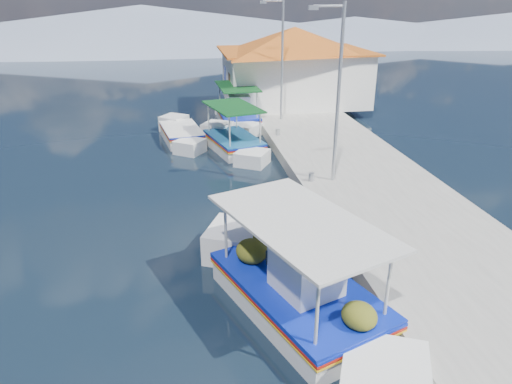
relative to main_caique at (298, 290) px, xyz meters
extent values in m
plane|color=black|center=(-1.71, 4.49, -0.49)|extent=(160.00, 160.00, 0.00)
cube|color=#A9A79E|center=(4.19, 10.49, -0.24)|extent=(5.00, 44.00, 0.50)
cylinder|color=#A5A8AD|center=(2.09, 1.49, 0.16)|extent=(0.20, 0.20, 0.30)
cylinder|color=#A5A8AD|center=(2.09, 6.49, 0.16)|extent=(0.20, 0.20, 0.30)
cylinder|color=#A5A8AD|center=(2.09, 12.49, 0.16)|extent=(0.20, 0.20, 0.30)
cylinder|color=#A5A8AD|center=(2.09, 18.49, 0.16)|extent=(0.20, 0.20, 0.30)
cube|color=white|center=(-0.03, -0.07, -0.28)|extent=(3.58, 4.80, 0.94)
cube|color=white|center=(0.99, 2.58, -0.16)|extent=(2.07, 2.07, 1.04)
cube|color=#0C22A3|center=(-0.03, -0.07, 0.16)|extent=(3.69, 4.94, 0.06)
cube|color=#B01A0F|center=(-0.03, -0.07, 0.08)|extent=(3.69, 4.94, 0.05)
cube|color=yellow|center=(-0.03, -0.07, 0.01)|extent=(3.69, 4.94, 0.04)
cube|color=#0C22A3|center=(-0.03, -0.07, 0.23)|extent=(3.69, 4.91, 0.05)
cube|color=brown|center=(-0.03, -0.07, 0.20)|extent=(3.39, 4.65, 0.05)
cube|color=white|center=(-0.14, -0.35, 0.74)|extent=(1.58, 1.63, 1.09)
cube|color=silver|center=(-0.14, -0.35, 1.31)|extent=(1.72, 1.76, 0.06)
cylinder|color=beige|center=(-0.19, 1.93, 0.99)|extent=(0.07, 0.07, 1.58)
cylinder|color=beige|center=(1.43, 1.30, 0.99)|extent=(0.07, 0.07, 1.58)
cylinder|color=beige|center=(-1.49, -1.44, 0.99)|extent=(0.07, 0.07, 1.58)
cylinder|color=beige|center=(0.13, -2.07, 0.99)|extent=(0.07, 0.07, 1.58)
cube|color=silver|center=(-0.03, -0.07, 1.78)|extent=(3.68, 4.83, 0.07)
ellipsoid|color=#444B14|center=(0.10, 1.36, 0.48)|extent=(0.75, 0.83, 0.56)
ellipsoid|color=#444B14|center=(0.92, 1.58, 0.44)|extent=(0.63, 0.70, 0.48)
ellipsoid|color=#444B14|center=(-0.49, -1.81, 0.45)|extent=(0.67, 0.74, 0.51)
sphere|color=#F44407|center=(1.11, 0.13, 0.94)|extent=(0.40, 0.40, 0.40)
cube|color=white|center=(-0.06, 12.02, -0.30)|extent=(2.54, 3.63, 0.84)
cube|color=white|center=(0.51, 14.16, -0.19)|extent=(1.74, 1.74, 0.93)
cube|color=white|center=(-0.60, 9.96, -0.30)|extent=(1.69, 1.69, 0.79)
cube|color=#0C22A3|center=(-0.06, 12.02, 0.09)|extent=(2.62, 3.73, 0.05)
cube|color=#B01A0F|center=(-0.06, 12.02, 0.02)|extent=(2.62, 3.73, 0.04)
cube|color=yellow|center=(-0.06, 12.02, -0.04)|extent=(2.62, 3.73, 0.04)
cube|color=#165589|center=(-0.06, 12.02, 0.15)|extent=(2.63, 3.71, 0.04)
cube|color=brown|center=(-0.06, 12.02, 0.12)|extent=(2.39, 3.53, 0.04)
cylinder|color=beige|center=(-0.39, 13.54, 0.83)|extent=(0.06, 0.06, 1.41)
cylinder|color=beige|center=(0.98, 13.18, 0.83)|extent=(0.06, 0.06, 1.41)
cylinder|color=beige|center=(-1.09, 10.87, 0.83)|extent=(0.06, 0.06, 1.41)
cylinder|color=beige|center=(0.27, 10.51, 0.83)|extent=(0.06, 0.06, 1.41)
cube|color=#0D451A|center=(-0.06, 12.02, 1.54)|extent=(2.63, 3.65, 0.06)
cube|color=white|center=(-2.40, 13.93, -0.30)|extent=(2.12, 3.30, 0.85)
cube|color=white|center=(-2.05, 15.95, -0.19)|extent=(1.63, 1.63, 0.94)
cube|color=white|center=(-2.73, 11.97, -0.30)|extent=(1.58, 1.58, 0.81)
cube|color=#0C22A3|center=(-2.40, 13.93, 0.10)|extent=(2.18, 3.40, 0.05)
cube|color=#B01A0F|center=(-2.40, 13.93, 0.03)|extent=(2.18, 3.40, 0.04)
cube|color=yellow|center=(-2.40, 13.93, -0.03)|extent=(2.18, 3.40, 0.04)
cube|color=white|center=(-2.40, 13.93, 0.16)|extent=(2.19, 3.37, 0.04)
cube|color=brown|center=(-2.40, 13.93, 0.14)|extent=(1.98, 3.22, 0.04)
cube|color=white|center=(0.72, 16.71, -0.30)|extent=(2.06, 3.72, 0.86)
cube|color=white|center=(0.84, 19.13, -0.19)|extent=(1.93, 1.93, 0.95)
cube|color=white|center=(0.61, 14.37, -0.30)|extent=(1.87, 1.87, 0.81)
cube|color=#0C22A3|center=(0.72, 16.71, 0.10)|extent=(2.12, 3.83, 0.05)
cube|color=#B01A0F|center=(0.72, 16.71, 0.03)|extent=(2.12, 3.83, 0.05)
cube|color=yellow|center=(0.72, 16.71, -0.03)|extent=(2.12, 3.83, 0.04)
cube|color=#0C22A3|center=(0.72, 16.71, 0.16)|extent=(2.14, 3.79, 0.05)
cube|color=brown|center=(0.72, 16.71, 0.14)|extent=(1.90, 3.64, 0.05)
cube|color=white|center=(0.71, 16.44, 0.63)|extent=(1.09, 1.22, 0.99)
cube|color=silver|center=(0.71, 16.44, 1.15)|extent=(1.19, 1.31, 0.05)
cylinder|color=beige|center=(0.04, 18.27, 0.86)|extent=(0.06, 0.06, 1.44)
cylinder|color=beige|center=(1.55, 18.20, 0.86)|extent=(0.06, 0.06, 1.44)
cylinder|color=beige|center=(-0.10, 15.22, 0.86)|extent=(0.06, 0.06, 1.44)
cylinder|color=beige|center=(1.41, 15.15, 0.86)|extent=(0.06, 0.06, 1.44)
cube|color=#0D451A|center=(0.72, 16.71, 1.58)|extent=(2.15, 3.72, 0.06)
cube|color=white|center=(4.49, 19.49, 1.51)|extent=(8.00, 6.00, 3.00)
cube|color=#C05D1A|center=(4.49, 19.49, 3.06)|extent=(8.64, 6.48, 0.10)
pyramid|color=#C05D1A|center=(4.49, 19.49, 3.71)|extent=(10.49, 10.49, 1.40)
cube|color=brown|center=(0.51, 18.49, 1.01)|extent=(0.06, 1.00, 2.00)
cube|color=#0C22A3|center=(0.51, 20.99, 1.61)|extent=(0.06, 1.20, 0.90)
cylinder|color=#A5A8AD|center=(2.89, 6.49, 3.01)|extent=(0.12, 0.12, 6.00)
cylinder|color=#A5A8AD|center=(2.39, 6.49, 5.86)|extent=(1.00, 0.08, 0.08)
cube|color=#A5A8AD|center=(1.89, 6.49, 5.81)|extent=(0.30, 0.14, 0.14)
cylinder|color=#A5A8AD|center=(2.89, 15.49, 3.01)|extent=(0.12, 0.12, 6.00)
cylinder|color=#A5A8AD|center=(2.39, 15.49, 5.86)|extent=(1.00, 0.08, 0.08)
cube|color=#A5A8AD|center=(1.89, 15.49, 5.81)|extent=(0.30, 0.14, 0.14)
cone|color=gray|center=(-6.71, 60.49, 1.96)|extent=(96.00, 96.00, 5.50)
cone|color=gray|center=(23.29, 60.49, 1.11)|extent=(76.80, 76.80, 3.80)
cone|color=gray|center=(48.29, 60.49, 1.31)|extent=(89.60, 89.60, 4.20)
camera|label=1|loc=(-2.39, -8.78, 6.25)|focal=33.25mm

